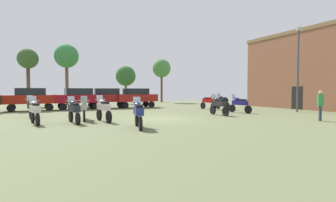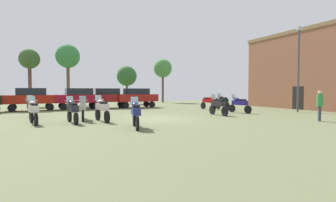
{
  "view_description": "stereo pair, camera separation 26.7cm",
  "coord_description": "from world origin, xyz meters",
  "px_view_note": "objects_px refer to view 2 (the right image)",
  "views": [
    {
      "loc": [
        -6.63,
        -15.13,
        1.8
      ],
      "look_at": [
        3.52,
        6.25,
        0.85
      ],
      "focal_mm": 27.88,
      "sensor_mm": 36.0,
      "label": 1
    },
    {
      "loc": [
        -6.39,
        -15.24,
        1.8
      ],
      "look_at": [
        3.52,
        6.25,
        0.85
      ],
      "focal_mm": 27.88,
      "sensor_mm": 36.0,
      "label": 2
    }
  ],
  "objects_px": {
    "motorcycle_8": "(208,102)",
    "car_2": "(136,96)",
    "lamp_post": "(298,65)",
    "car_1": "(79,97)",
    "tree_5": "(68,57)",
    "motorcycle_6": "(102,109)",
    "motorcycle_11": "(218,105)",
    "motorcycle_5": "(136,113)",
    "tree_2": "(163,69)",
    "car_3": "(107,97)",
    "car_4": "(31,97)",
    "tree_3": "(127,76)",
    "motorcycle_7": "(33,111)",
    "motorcycle_3": "(30,106)",
    "motorcycle_2": "(83,108)",
    "brick_building": "(329,69)",
    "person_1": "(320,103)",
    "tree_4": "(29,60)",
    "motorcycle_1": "(223,102)",
    "motorcycle_9": "(239,104)",
    "motorcycle_4": "(72,110)"
  },
  "relations": [
    {
      "from": "motorcycle_4",
      "to": "tree_5",
      "type": "bearing_deg",
      "value": 78.11
    },
    {
      "from": "motorcycle_3",
      "to": "motorcycle_2",
      "type": "bearing_deg",
      "value": -50.14
    },
    {
      "from": "brick_building",
      "to": "motorcycle_11",
      "type": "distance_m",
      "value": 13.62
    },
    {
      "from": "motorcycle_1",
      "to": "motorcycle_2",
      "type": "height_order",
      "value": "motorcycle_1"
    },
    {
      "from": "car_3",
      "to": "tree_4",
      "type": "distance_m",
      "value": 12.23
    },
    {
      "from": "brick_building",
      "to": "car_2",
      "type": "height_order",
      "value": "brick_building"
    },
    {
      "from": "brick_building",
      "to": "tree_2",
      "type": "bearing_deg",
      "value": 112.52
    },
    {
      "from": "car_4",
      "to": "tree_2",
      "type": "relative_size",
      "value": 0.67
    },
    {
      "from": "tree_2",
      "to": "motorcycle_8",
      "type": "bearing_deg",
      "value": -97.94
    },
    {
      "from": "car_1",
      "to": "tree_3",
      "type": "bearing_deg",
      "value": -42.92
    },
    {
      "from": "motorcycle_1",
      "to": "motorcycle_11",
      "type": "xyz_separation_m",
      "value": [
        -3.7,
        -4.45,
        -0.0
      ]
    },
    {
      "from": "motorcycle_5",
      "to": "person_1",
      "type": "relative_size",
      "value": 1.22
    },
    {
      "from": "motorcycle_8",
      "to": "tree_4",
      "type": "relative_size",
      "value": 0.33
    },
    {
      "from": "car_1",
      "to": "lamp_post",
      "type": "distance_m",
      "value": 19.78
    },
    {
      "from": "motorcycle_8",
      "to": "car_2",
      "type": "height_order",
      "value": "car_2"
    },
    {
      "from": "car_1",
      "to": "tree_5",
      "type": "height_order",
      "value": "tree_5"
    },
    {
      "from": "car_2",
      "to": "tree_4",
      "type": "bearing_deg",
      "value": 43.41
    },
    {
      "from": "motorcycle_2",
      "to": "car_3",
      "type": "height_order",
      "value": "car_3"
    },
    {
      "from": "tree_3",
      "to": "tree_5",
      "type": "xyz_separation_m",
      "value": [
        -7.53,
        0.17,
        2.24
      ]
    },
    {
      "from": "person_1",
      "to": "lamp_post",
      "type": "xyz_separation_m",
      "value": [
        4.56,
        5.13,
        2.88
      ]
    },
    {
      "from": "motorcycle_11",
      "to": "tree_5",
      "type": "height_order",
      "value": "tree_5"
    },
    {
      "from": "motorcycle_6",
      "to": "person_1",
      "type": "bearing_deg",
      "value": -31.56
    },
    {
      "from": "brick_building",
      "to": "motorcycle_2",
      "type": "height_order",
      "value": "brick_building"
    },
    {
      "from": "brick_building",
      "to": "motorcycle_3",
      "type": "distance_m",
      "value": 25.89
    },
    {
      "from": "motorcycle_9",
      "to": "person_1",
      "type": "distance_m",
      "value": 6.41
    },
    {
      "from": "brick_building",
      "to": "car_4",
      "type": "xyz_separation_m",
      "value": [
        -25.74,
        9.84,
        -2.63
      ]
    },
    {
      "from": "motorcycle_2",
      "to": "tree_5",
      "type": "xyz_separation_m",
      "value": [
        0.44,
        18.69,
        5.27
      ]
    },
    {
      "from": "motorcycle_7",
      "to": "tree_3",
      "type": "distance_m",
      "value": 22.34
    },
    {
      "from": "motorcycle_3",
      "to": "motorcycle_6",
      "type": "distance_m",
      "value": 5.9
    },
    {
      "from": "motorcycle_3",
      "to": "motorcycle_4",
      "type": "bearing_deg",
      "value": -66.87
    },
    {
      "from": "tree_5",
      "to": "motorcycle_2",
      "type": "bearing_deg",
      "value": -91.36
    },
    {
      "from": "motorcycle_6",
      "to": "motorcycle_11",
      "type": "xyz_separation_m",
      "value": [
        8.34,
        0.4,
        -0.01
      ]
    },
    {
      "from": "motorcycle_6",
      "to": "tree_5",
      "type": "relative_size",
      "value": 0.3
    },
    {
      "from": "motorcycle_3",
      "to": "car_1",
      "type": "distance_m",
      "value": 7.63
    },
    {
      "from": "car_3",
      "to": "car_4",
      "type": "height_order",
      "value": "same"
    },
    {
      "from": "motorcycle_7",
      "to": "motorcycle_8",
      "type": "height_order",
      "value": "motorcycle_8"
    },
    {
      "from": "motorcycle_5",
      "to": "tree_2",
      "type": "distance_m",
      "value": 27.87
    },
    {
      "from": "motorcycle_7",
      "to": "motorcycle_3",
      "type": "bearing_deg",
      "value": 84.44
    },
    {
      "from": "tree_5",
      "to": "motorcycle_9",
      "type": "bearing_deg",
      "value": -58.4
    },
    {
      "from": "car_4",
      "to": "tree_5",
      "type": "height_order",
      "value": "tree_5"
    },
    {
      "from": "motorcycle_5",
      "to": "motorcycle_6",
      "type": "bearing_deg",
      "value": 118.88
    },
    {
      "from": "motorcycle_5",
      "to": "tree_5",
      "type": "distance_m",
      "value": 23.9
    },
    {
      "from": "motorcycle_8",
      "to": "lamp_post",
      "type": "xyz_separation_m",
      "value": [
        5.16,
        -5.53,
        3.19
      ]
    },
    {
      "from": "motorcycle_11",
      "to": "lamp_post",
      "type": "xyz_separation_m",
      "value": [
        7.79,
        -0.34,
        3.18
      ]
    },
    {
      "from": "motorcycle_4",
      "to": "motorcycle_9",
      "type": "xyz_separation_m",
      "value": [
        12.64,
        1.37,
        0.0
      ]
    },
    {
      "from": "tree_2",
      "to": "tree_3",
      "type": "distance_m",
      "value": 6.43
    },
    {
      "from": "car_1",
      "to": "tree_2",
      "type": "relative_size",
      "value": 0.67
    },
    {
      "from": "tree_3",
      "to": "tree_5",
      "type": "relative_size",
      "value": 0.68
    },
    {
      "from": "motorcycle_1",
      "to": "motorcycle_11",
      "type": "distance_m",
      "value": 5.79
    },
    {
      "from": "car_2",
      "to": "lamp_post",
      "type": "bearing_deg",
      "value": -141.53
    }
  ]
}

